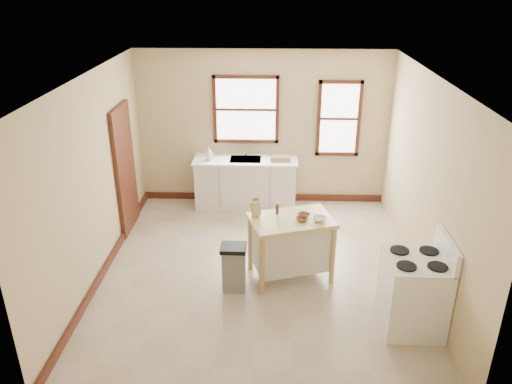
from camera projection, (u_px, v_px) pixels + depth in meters
floor at (258, 271)px, 7.27m from camera, size 5.00×5.00×0.00m
ceiling at (259, 78)px, 6.13m from camera, size 5.00×5.00×0.00m
wall_back at (263, 129)px, 8.98m from camera, size 4.50×0.04×2.80m
wall_left at (93, 180)px, 6.77m from camera, size 0.04×5.00×2.80m
wall_right at (427, 185)px, 6.63m from camera, size 0.04×5.00×2.80m
window_main at (246, 110)px, 8.83m from camera, size 1.17×0.06×1.22m
window_side at (339, 119)px, 8.84m from camera, size 0.77×0.06×1.37m
door_left at (125, 169)px, 8.10m from camera, size 0.06×0.90×2.10m
baseboard_back at (262, 197)px, 9.50m from camera, size 4.50×0.04×0.12m
baseboard_left at (107, 264)px, 7.32m from camera, size 0.04×5.00×0.12m
sink_counter at (246, 183)px, 9.10m from camera, size 1.86×0.62×0.92m
faucet at (246, 150)px, 9.03m from camera, size 0.03×0.03×0.22m
soap_bottle_a at (209, 154)px, 8.81m from camera, size 0.10×0.10×0.25m
soap_bottle_b at (210, 154)px, 8.88m from camera, size 0.11×0.11×0.18m
dish_rack at (281, 158)px, 8.81m from camera, size 0.42×0.35×0.09m
kitchen_island at (291, 248)px, 6.98m from camera, size 1.27×1.01×0.91m
knife_block at (256, 209)px, 6.83m from camera, size 0.14×0.14×0.20m
pepper_grinder at (277, 209)px, 6.91m from camera, size 0.06×0.06×0.15m
bowl_a at (302, 219)px, 6.74m from camera, size 0.16×0.16×0.04m
bowl_b at (304, 215)px, 6.86m from camera, size 0.22×0.22×0.04m
bowl_c at (320, 219)px, 6.73m from camera, size 0.19×0.19×0.06m
trash_bin at (234, 267)px, 6.74m from camera, size 0.34×0.29×0.67m
gas_stove at (414, 283)px, 5.93m from camera, size 0.76×0.77×1.21m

